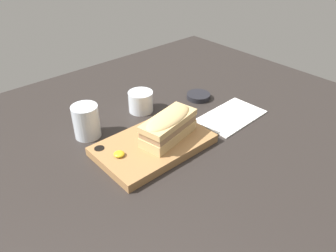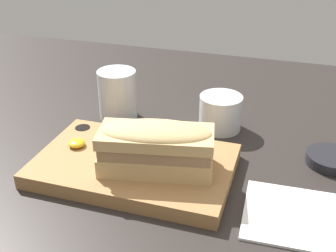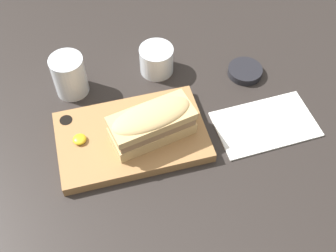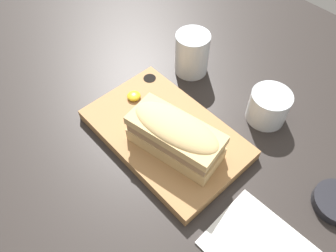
{
  "view_description": "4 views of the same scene",
  "coord_description": "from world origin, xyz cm",
  "px_view_note": "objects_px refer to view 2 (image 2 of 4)",
  "views": [
    {
      "loc": [
        -38.41,
        -60.47,
        55.19
      ],
      "look_at": [
        9.29,
        -6.76,
        8.31
      ],
      "focal_mm": 35.0,
      "sensor_mm": 36.0,
      "label": 1
    },
    {
      "loc": [
        27.07,
        -55.96,
        39.53
      ],
      "look_at": [
        10.23,
        -2.6,
        9.61
      ],
      "focal_mm": 45.0,
      "sensor_mm": 36.0,
      "label": 2
    },
    {
      "loc": [
        -0.13,
        -55.08,
        74.0
      ],
      "look_at": [
        12.57,
        -7.33,
        7.21
      ],
      "focal_mm": 45.0,
      "sensor_mm": 36.0,
      "label": 3
    },
    {
      "loc": [
        32.73,
        -29.49,
        53.6
      ],
      "look_at": [
        8.1,
        -6.82,
        9.62
      ],
      "focal_mm": 35.0,
      "sensor_mm": 36.0,
      "label": 4
    }
  ],
  "objects_px": {
    "water_glass": "(118,97)",
    "condiment_dish": "(331,159)",
    "napkin": "(324,221)",
    "serving_board": "(134,165)",
    "sandwich": "(156,145)",
    "wine_glass": "(220,114)"
  },
  "relations": [
    {
      "from": "water_glass",
      "to": "napkin",
      "type": "distance_m",
      "value": 0.44
    },
    {
      "from": "serving_board",
      "to": "water_glass",
      "type": "distance_m",
      "value": 0.2
    },
    {
      "from": "sandwich",
      "to": "condiment_dish",
      "type": "distance_m",
      "value": 0.29
    },
    {
      "from": "sandwich",
      "to": "condiment_dish",
      "type": "relative_size",
      "value": 2.22
    },
    {
      "from": "condiment_dish",
      "to": "serving_board",
      "type": "bearing_deg",
      "value": -158.43
    },
    {
      "from": "serving_board",
      "to": "napkin",
      "type": "relative_size",
      "value": 1.4
    },
    {
      "from": "sandwich",
      "to": "wine_glass",
      "type": "bearing_deg",
      "value": 73.66
    },
    {
      "from": "serving_board",
      "to": "water_glass",
      "type": "xyz_separation_m",
      "value": [
        -0.1,
        0.17,
        0.03
      ]
    },
    {
      "from": "napkin",
      "to": "condiment_dish",
      "type": "bearing_deg",
      "value": 85.67
    },
    {
      "from": "wine_glass",
      "to": "condiment_dish",
      "type": "bearing_deg",
      "value": -18.42
    },
    {
      "from": "condiment_dish",
      "to": "sandwich",
      "type": "bearing_deg",
      "value": -152.69
    },
    {
      "from": "sandwich",
      "to": "water_glass",
      "type": "height_order",
      "value": "sandwich"
    },
    {
      "from": "napkin",
      "to": "condiment_dish",
      "type": "xyz_separation_m",
      "value": [
        0.01,
        0.15,
        0.01
      ]
    },
    {
      "from": "water_glass",
      "to": "condiment_dish",
      "type": "xyz_separation_m",
      "value": [
        0.39,
        -0.05,
        -0.03
      ]
    },
    {
      "from": "napkin",
      "to": "water_glass",
      "type": "bearing_deg",
      "value": 151.92
    },
    {
      "from": "sandwich",
      "to": "wine_glass",
      "type": "distance_m",
      "value": 0.21
    },
    {
      "from": "sandwich",
      "to": "water_glass",
      "type": "relative_size",
      "value": 1.86
    },
    {
      "from": "water_glass",
      "to": "condiment_dish",
      "type": "height_order",
      "value": "water_glass"
    },
    {
      "from": "sandwich",
      "to": "wine_glass",
      "type": "relative_size",
      "value": 2.26
    },
    {
      "from": "serving_board",
      "to": "wine_glass",
      "type": "bearing_deg",
      "value": 61.39
    },
    {
      "from": "napkin",
      "to": "condiment_dish",
      "type": "distance_m",
      "value": 0.15
    },
    {
      "from": "napkin",
      "to": "serving_board",
      "type": "bearing_deg",
      "value": 172.96
    }
  ]
}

